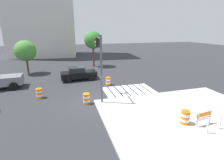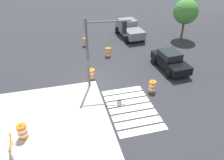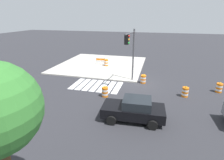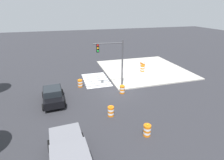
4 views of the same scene
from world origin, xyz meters
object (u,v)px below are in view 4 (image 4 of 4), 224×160
(traffic_barrel_crosswalk_end, at_px, (80,83))
(traffic_barrel_on_sidewalk, at_px, (142,68))
(traffic_barrel_near_corner, at_px, (111,111))
(traffic_barrel_median_far, at_px, (122,89))
(traffic_barrel_median_near, at_px, (147,130))
(traffic_light_pole, at_px, (112,56))
(construction_barricade, at_px, (143,65))
(pickup_truck, at_px, (70,159))
(sports_car, at_px, (53,95))

(traffic_barrel_crosswalk_end, relative_size, traffic_barrel_on_sidewalk, 1.00)
(traffic_barrel_on_sidewalk, bearing_deg, traffic_barrel_near_corner, 141.83)
(traffic_barrel_near_corner, height_order, traffic_barrel_median_far, same)
(traffic_barrel_median_near, distance_m, traffic_light_pole, 9.25)
(traffic_barrel_crosswalk_end, height_order, construction_barricade, construction_barricade)
(pickup_truck, height_order, traffic_barrel_on_sidewalk, pickup_truck)
(sports_car, distance_m, traffic_barrel_on_sidewalk, 13.69)
(sports_car, height_order, construction_barricade, sports_car)
(traffic_barrel_near_corner, height_order, traffic_barrel_on_sidewalk, traffic_barrel_on_sidewalk)
(pickup_truck, xyz_separation_m, traffic_barrel_median_far, (8.85, -6.27, -0.52))
(traffic_barrel_crosswalk_end, xyz_separation_m, traffic_barrel_median_near, (-10.25, -3.68, 0.00))
(sports_car, xyz_separation_m, construction_barricade, (6.71, -13.08, -0.09))
(traffic_barrel_on_sidewalk, distance_m, traffic_light_pole, 8.01)
(traffic_barrel_near_corner, relative_size, construction_barricade, 0.77)
(sports_car, bearing_deg, traffic_barrel_crosswalk_end, -45.09)
(traffic_light_pole, bearing_deg, traffic_barrel_crosswalk_end, 64.70)
(traffic_barrel_near_corner, bearing_deg, sports_car, 50.75)
(sports_car, distance_m, traffic_barrel_median_far, 7.31)
(traffic_barrel_crosswalk_end, bearing_deg, traffic_barrel_median_near, -160.26)
(traffic_barrel_on_sidewalk, bearing_deg, traffic_light_pole, 126.39)
(pickup_truck, bearing_deg, traffic_barrel_crosswalk_end, -9.58)
(pickup_truck, bearing_deg, construction_barricade, -37.74)
(pickup_truck, xyz_separation_m, traffic_barrel_crosswalk_end, (11.89, -2.01, -0.52))
(traffic_barrel_near_corner, height_order, traffic_barrel_crosswalk_end, same)
(traffic_barrel_near_corner, bearing_deg, traffic_light_pole, -17.86)
(traffic_barrel_median_far, bearing_deg, traffic_barrel_on_sidewalk, -42.09)
(traffic_barrel_crosswalk_end, xyz_separation_m, traffic_barrel_median_far, (-3.03, -4.27, 0.00))
(sports_car, xyz_separation_m, traffic_barrel_on_sidewalk, (5.69, -12.45, -0.21))
(traffic_barrel_on_sidewalk, distance_m, construction_barricade, 1.22)
(traffic_barrel_on_sidewalk, bearing_deg, pickup_truck, 141.87)
(construction_barricade, bearing_deg, traffic_barrel_crosswalk_end, 110.15)
(construction_barricade, bearing_deg, traffic_barrel_on_sidewalk, 148.21)
(pickup_truck, distance_m, traffic_barrel_on_sidewalk, 18.49)
(pickup_truck, bearing_deg, sports_car, 6.63)
(traffic_barrel_crosswalk_end, height_order, traffic_barrel_on_sidewalk, traffic_barrel_on_sidewalk)
(sports_car, xyz_separation_m, traffic_light_pole, (1.36, -6.57, 3.10))
(sports_car, height_order, traffic_barrel_median_far, sports_car)
(traffic_barrel_crosswalk_end, distance_m, traffic_barrel_median_far, 5.24)
(sports_car, bearing_deg, construction_barricade, -62.83)
(construction_barricade, bearing_deg, traffic_light_pole, 129.45)
(traffic_barrel_median_near, distance_m, traffic_barrel_on_sidewalk, 14.12)
(pickup_truck, relative_size, traffic_barrel_on_sidewalk, 5.16)
(construction_barricade, bearing_deg, pickup_truck, 142.26)
(traffic_barrel_near_corner, bearing_deg, traffic_barrel_median_far, -31.71)
(traffic_barrel_median_near, height_order, traffic_barrel_on_sidewalk, traffic_barrel_on_sidewalk)
(traffic_barrel_median_far, distance_m, traffic_light_pole, 3.79)
(sports_car, distance_m, construction_barricade, 14.71)
(traffic_barrel_near_corner, relative_size, traffic_barrel_crosswalk_end, 1.00)
(traffic_barrel_crosswalk_end, bearing_deg, traffic_light_pole, -115.30)
(traffic_barrel_median_far, height_order, traffic_barrel_on_sidewalk, traffic_barrel_on_sidewalk)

